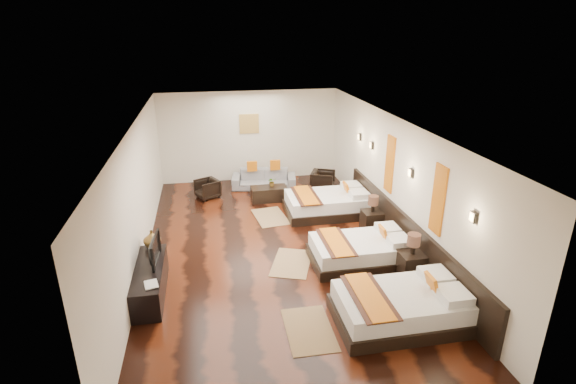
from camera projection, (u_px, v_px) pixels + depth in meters
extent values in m
cube|color=black|center=(274.00, 247.00, 9.77)|extent=(5.50, 9.50, 0.01)
cube|color=white|center=(272.00, 124.00, 8.76)|extent=(5.50, 9.50, 0.01)
cube|color=silver|center=(249.00, 136.00, 13.62)|extent=(5.50, 0.01, 2.80)
cube|color=silver|center=(138.00, 198.00, 8.79)|extent=(0.01, 9.50, 2.80)
cube|color=silver|center=(395.00, 181.00, 9.74)|extent=(0.01, 9.50, 2.80)
cube|color=black|center=(404.00, 235.00, 9.34)|extent=(0.08, 6.60, 0.90)
cube|color=black|center=(400.00, 315.00, 7.31)|extent=(2.17, 1.34, 0.23)
cube|color=white|center=(401.00, 301.00, 7.22)|extent=(2.07, 1.24, 0.31)
cube|color=#D16A0E|center=(432.00, 284.00, 7.21)|extent=(0.16, 0.33, 0.33)
cube|color=#38190F|center=(369.00, 297.00, 7.06)|extent=(0.57, 1.36, 0.02)
cube|color=#D16A0E|center=(369.00, 296.00, 7.05)|extent=(0.39, 1.36, 0.02)
cube|color=black|center=(360.00, 257.00, 9.14)|extent=(2.04, 1.26, 0.21)
cube|color=white|center=(360.00, 247.00, 9.05)|extent=(1.94, 1.16, 0.29)
cube|color=#D16A0E|center=(383.00, 233.00, 9.04)|extent=(0.15, 0.31, 0.31)
cube|color=#38190F|center=(336.00, 242.00, 8.90)|extent=(0.53, 1.28, 0.02)
cube|color=#D16A0E|center=(336.00, 241.00, 8.90)|extent=(0.37, 1.28, 0.02)
cube|color=black|center=(327.00, 209.00, 11.49)|extent=(2.16, 1.34, 0.23)
cube|color=white|center=(327.00, 200.00, 11.40)|extent=(2.06, 1.24, 0.31)
cube|color=#D16A0E|center=(347.00, 189.00, 11.39)|extent=(0.16, 0.33, 0.33)
cube|color=#38190F|center=(306.00, 196.00, 11.24)|extent=(0.57, 1.36, 0.02)
cube|color=#D16A0E|center=(306.00, 195.00, 11.23)|extent=(0.39, 1.36, 0.02)
cube|color=black|center=(411.00, 265.00, 8.53)|extent=(0.48, 0.48, 0.53)
cylinder|color=black|center=(413.00, 249.00, 8.40)|extent=(0.08, 0.08, 0.21)
cylinder|color=#3F2619|center=(414.00, 240.00, 8.33)|extent=(0.25, 0.25, 0.23)
cube|color=black|center=(372.00, 221.00, 10.47)|extent=(0.46, 0.46, 0.51)
cylinder|color=black|center=(373.00, 207.00, 10.34)|extent=(0.08, 0.08, 0.20)
cylinder|color=#3F2619|center=(373.00, 200.00, 10.28)|extent=(0.24, 0.24, 0.22)
cube|color=olive|center=(309.00, 329.00, 7.13)|extent=(0.77, 1.21, 0.01)
cube|color=olive|center=(292.00, 263.00, 9.12)|extent=(1.12, 1.38, 0.01)
cube|color=olive|center=(270.00, 217.00, 11.31)|extent=(0.90, 1.29, 0.01)
cube|color=black|center=(150.00, 281.00, 8.00)|extent=(0.50, 1.80, 0.55)
imported|color=black|center=(151.00, 250.00, 8.03)|extent=(0.16, 0.83, 0.48)
imported|color=black|center=(144.00, 286.00, 7.32)|extent=(0.27, 0.33, 0.03)
imported|color=brown|center=(152.00, 239.00, 8.58)|extent=(0.39, 0.39, 0.35)
imported|color=slate|center=(264.00, 179.00, 13.25)|extent=(1.99, 1.02, 0.56)
imported|color=black|center=(207.00, 189.00, 12.48)|extent=(0.80, 0.79, 0.55)
imported|color=black|center=(323.00, 181.00, 13.00)|extent=(0.88, 0.87, 0.61)
cube|color=black|center=(269.00, 194.00, 12.32)|extent=(1.01, 0.51, 0.40)
imported|color=#29551C|center=(272.00, 182.00, 12.28)|extent=(0.26, 0.24, 0.26)
cube|color=#D86014|center=(438.00, 200.00, 7.89)|extent=(0.04, 0.40, 1.30)
cube|color=#D86014|center=(390.00, 164.00, 9.91)|extent=(0.04, 0.40, 1.30)
cube|color=black|center=(474.00, 217.00, 6.82)|extent=(0.06, 0.12, 0.18)
cube|color=#FFD18C|center=(472.00, 217.00, 6.82)|extent=(0.02, 0.10, 0.14)
cube|color=black|center=(411.00, 173.00, 8.84)|extent=(0.06, 0.12, 0.18)
cube|color=#FFD18C|center=(410.00, 173.00, 8.84)|extent=(0.02, 0.10, 0.14)
cube|color=black|center=(372.00, 145.00, 10.86)|extent=(0.06, 0.12, 0.18)
cube|color=#FFD18C|center=(371.00, 145.00, 10.85)|extent=(0.02, 0.10, 0.14)
cube|color=black|center=(360.00, 137.00, 11.69)|extent=(0.06, 0.12, 0.18)
cube|color=#FFD18C|center=(358.00, 137.00, 11.68)|extent=(0.02, 0.10, 0.14)
cube|color=#AD873F|center=(249.00, 124.00, 13.46)|extent=(0.60, 0.04, 0.60)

